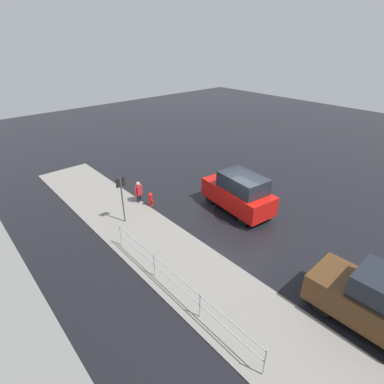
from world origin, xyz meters
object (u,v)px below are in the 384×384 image
fire_hydrant (151,200)px  sign_post (122,194)px  moving_hatchback (239,193)px  pedestrian (139,191)px

fire_hydrant → sign_post: size_ratio=0.33×
moving_hatchback → fire_hydrant: 4.64m
pedestrian → fire_hydrant: bearing=-164.2°
moving_hatchback → sign_post: bearing=59.8°
fire_hydrant → sign_post: 2.21m
moving_hatchback → pedestrian: moving_hatchback is taller
moving_hatchback → fire_hydrant: moving_hatchback is taller
moving_hatchback → pedestrian: bearing=39.5°
moving_hatchback → pedestrian: size_ratio=3.34×
pedestrian → moving_hatchback: bearing=-140.5°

